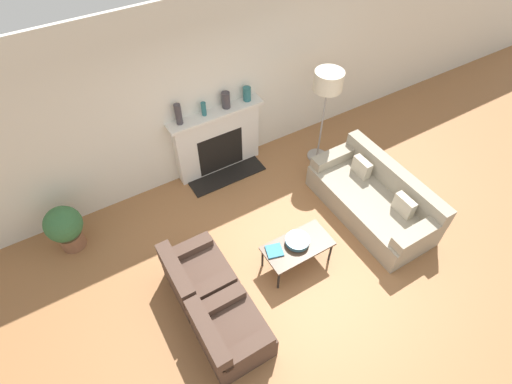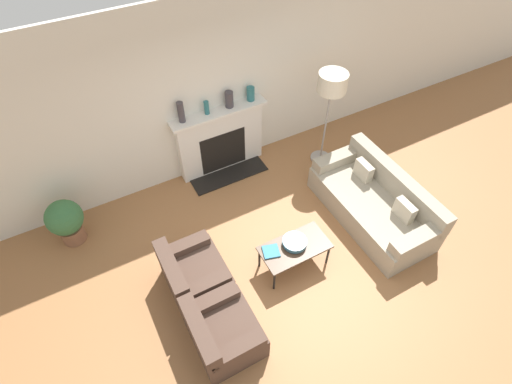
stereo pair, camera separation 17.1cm
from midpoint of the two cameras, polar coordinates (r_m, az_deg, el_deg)
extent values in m
plane|color=#99663D|center=(5.66, 4.00, -11.82)|extent=(18.00, 18.00, 0.00)
cube|color=silver|center=(6.16, -8.89, 13.54)|extent=(18.00, 0.06, 2.90)
cube|color=silver|center=(6.65, -6.24, 7.15)|extent=(1.45, 0.20, 1.12)
cube|color=black|center=(6.70, -5.81, 5.73)|extent=(0.80, 0.04, 0.73)
cube|color=black|center=(6.84, -4.82, 2.34)|extent=(1.31, 0.40, 0.02)
cube|color=silver|center=(6.26, -6.56, 11.06)|extent=(1.57, 0.28, 0.05)
cube|color=#9E937F|center=(6.35, 15.21, -1.68)|extent=(0.94, 2.01, 0.40)
cube|color=#9E937F|center=(6.30, 18.46, 1.97)|extent=(0.20, 2.01, 0.36)
cube|color=#9E937F|center=(6.57, 10.63, 5.06)|extent=(0.87, 0.22, 0.18)
cube|color=#9E937F|center=(5.83, 21.50, -5.53)|extent=(0.87, 0.22, 0.18)
cube|color=#C0B49C|center=(6.39, 14.12, 3.46)|extent=(0.12, 0.32, 0.28)
cube|color=#C0B49C|center=(6.02, 19.64, -1.82)|extent=(0.12, 0.32, 0.28)
cube|color=#4C382D|center=(5.07, -4.37, -19.61)|extent=(0.75, 0.84, 0.40)
cube|color=#4C382D|center=(4.71, -7.97, -19.52)|extent=(0.18, 0.84, 0.31)
cube|color=#4C382D|center=(4.71, -2.53, -21.63)|extent=(0.67, 0.18, 0.12)
cube|color=#4C382D|center=(4.96, -6.40, -15.35)|extent=(0.67, 0.18, 0.12)
cube|color=#4C382D|center=(5.45, -8.83, -12.02)|extent=(0.75, 0.84, 0.40)
cube|color=#4C382D|center=(5.12, -12.31, -11.35)|extent=(0.18, 0.84, 0.31)
cube|color=#4C382D|center=(5.07, -7.56, -13.37)|extent=(0.67, 0.18, 0.12)
cube|color=#4C382D|center=(5.41, -10.63, -7.96)|extent=(0.67, 0.18, 0.12)
cube|color=#4C3828|center=(5.43, 5.09, -7.70)|extent=(0.94, 0.49, 0.03)
cylinder|color=black|center=(5.38, 2.31, -12.47)|extent=(0.03, 0.03, 0.39)
cylinder|color=black|center=(5.69, 9.72, -8.44)|extent=(0.03, 0.03, 0.39)
cylinder|color=black|center=(5.56, 0.04, -9.36)|extent=(0.03, 0.03, 0.39)
cylinder|color=black|center=(5.86, 7.31, -5.65)|extent=(0.03, 0.03, 0.39)
cylinder|color=#38667A|center=(5.43, 5.00, -7.22)|extent=(0.12, 0.12, 0.02)
cylinder|color=#38667A|center=(5.40, 5.03, -6.95)|extent=(0.33, 0.33, 0.06)
cube|color=teal|center=(5.34, 1.71, -8.42)|extent=(0.26, 0.26, 0.02)
cylinder|color=gray|center=(7.24, 8.04, 5.15)|extent=(0.35, 0.35, 0.03)
cylinder|color=gray|center=(6.78, 8.68, 9.62)|extent=(0.03, 0.03, 1.41)
cylinder|color=beige|center=(6.31, 9.54, 15.42)|extent=(0.45, 0.45, 0.30)
cylinder|color=#3D383D|center=(6.02, -11.85, 10.81)|extent=(0.10, 0.10, 0.33)
cylinder|color=#28666B|center=(6.16, -8.29, 11.65)|extent=(0.08, 0.08, 0.22)
cylinder|color=#3D383D|center=(6.26, -5.13, 12.94)|extent=(0.13, 0.13, 0.26)
cylinder|color=#28666B|center=(6.41, -2.09, 13.82)|extent=(0.13, 0.13, 0.23)
cylinder|color=brown|center=(6.43, -25.49, -6.14)|extent=(0.34, 0.34, 0.26)
sphere|color=#386B3D|center=(6.17, -26.57, -4.14)|extent=(0.52, 0.52, 0.52)
camera|label=1|loc=(0.09, -90.82, -0.91)|focal=28.00mm
camera|label=2|loc=(0.09, 89.18, 0.91)|focal=28.00mm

